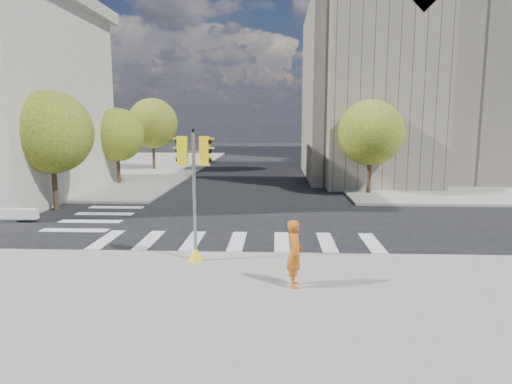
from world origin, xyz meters
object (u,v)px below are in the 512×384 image
(lamp_near, at_px, (367,124))
(photographer, at_px, (295,253))
(lamp_far, at_px, (340,123))
(traffic_signal, at_px, (195,206))

(lamp_near, distance_m, photographer, 22.43)
(lamp_near, height_order, lamp_far, same)
(lamp_near, bearing_deg, photographer, -105.72)
(traffic_signal, xyz_separation_m, photographer, (3.24, -2.26, -0.90))
(lamp_far, height_order, traffic_signal, lamp_far)
(lamp_near, height_order, traffic_signal, lamp_near)
(lamp_far, distance_m, photographer, 36.01)
(lamp_far, relative_size, photographer, 4.20)
(photographer, bearing_deg, lamp_far, -12.27)
(traffic_signal, bearing_deg, lamp_far, 82.70)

